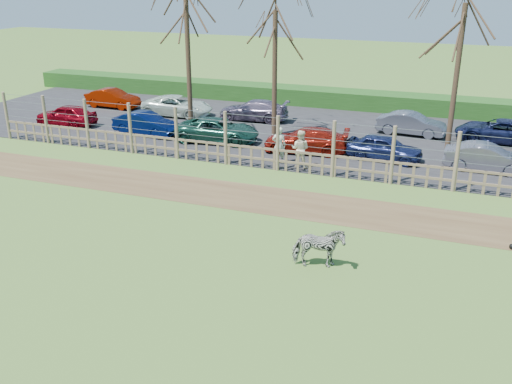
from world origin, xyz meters
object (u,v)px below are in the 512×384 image
(tree_mid, at_px, (275,44))
(car_4, at_px, (384,147))
(car_7, at_px, (113,98))
(car_11, at_px, (411,124))
(visitor_b, at_px, (300,149))
(car_12, at_px, (499,131))
(tree_left, at_px, (187,27))
(tree_right, at_px, (461,42))
(visitor_a, at_px, (279,145))
(car_1, at_px, (146,124))
(zebra, at_px, (318,248))
(car_5, at_px, (487,158))
(car_0, at_px, (66,115))
(car_8, at_px, (178,106))
(car_3, at_px, (306,140))
(car_9, at_px, (253,110))
(car_2, at_px, (217,130))

(tree_mid, distance_m, car_4, 7.94)
(car_7, height_order, car_11, same)
(visitor_b, relative_size, car_12, 0.40)
(tree_left, height_order, tree_right, tree_left)
(visitor_a, bearing_deg, car_1, -29.34)
(zebra, xyz_separation_m, car_5, (4.81, 11.16, -0.01))
(car_0, height_order, car_12, same)
(tree_mid, xyz_separation_m, zebra, (5.94, -13.60, -4.21))
(visitor_a, bearing_deg, car_8, -51.96)
(car_0, bearing_deg, car_3, 87.28)
(tree_mid, bearing_deg, visitor_a, -68.87)
(car_3, xyz_separation_m, car_9, (-4.65, 5.11, 0.00))
(car_0, relative_size, car_3, 0.85)
(tree_left, distance_m, visitor_b, 9.54)
(zebra, height_order, car_8, zebra)
(car_11, bearing_deg, car_1, 115.36)
(visitor_a, bearing_deg, tree_mid, -83.25)
(tree_mid, distance_m, car_0, 12.76)
(car_4, bearing_deg, car_7, 80.98)
(tree_mid, bearing_deg, car_12, 12.93)
(car_0, distance_m, car_1, 5.31)
(car_11, bearing_deg, zebra, -178.35)
(car_12, bearing_deg, visitor_a, -49.44)
(car_0, relative_size, car_9, 0.85)
(car_9, bearing_deg, visitor_b, 30.28)
(car_11, height_order, car_12, same)
(car_5, xyz_separation_m, car_8, (-17.69, 4.55, 0.00))
(tree_right, relative_size, car_0, 2.09)
(car_0, bearing_deg, car_9, 114.94)
(car_4, distance_m, car_5, 4.48)
(zebra, relative_size, car_11, 0.42)
(car_8, bearing_deg, car_1, -175.36)
(tree_mid, xyz_separation_m, car_5, (10.75, -2.44, -4.23))
(car_1, height_order, car_2, same)
(visitor_a, relative_size, car_11, 0.47)
(visitor_b, relative_size, car_5, 0.47)
(car_12, bearing_deg, car_7, -86.31)
(car_0, xyz_separation_m, car_1, (5.31, -0.16, 0.00))
(zebra, relative_size, car_0, 0.44)
(car_4, relative_size, car_11, 0.97)
(car_1, relative_size, car_2, 0.84)
(car_4, relative_size, car_9, 0.85)
(zebra, distance_m, car_2, 14.02)
(tree_mid, bearing_deg, tree_left, -167.47)
(car_0, distance_m, car_4, 18.10)
(car_7, xyz_separation_m, car_11, (18.87, -0.05, 0.00))
(tree_mid, distance_m, tree_right, 9.02)
(tree_mid, distance_m, car_12, 12.42)
(tree_left, bearing_deg, car_12, 12.82)
(zebra, xyz_separation_m, car_2, (-8.28, 11.31, -0.01))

